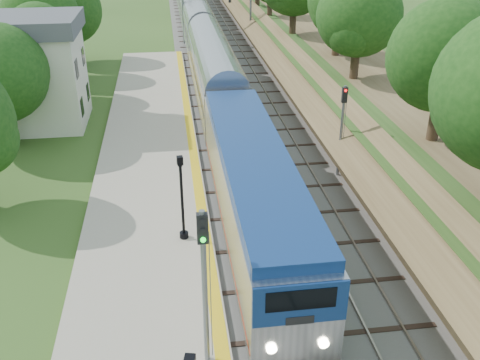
{
  "coord_description": "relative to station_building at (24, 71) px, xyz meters",
  "views": [
    {
      "loc": [
        -3.65,
        -9.83,
        14.66
      ],
      "look_at": [
        -0.5,
        13.17,
        2.8
      ],
      "focal_mm": 40.0,
      "sensor_mm": 36.0,
      "label": 1
    }
  ],
  "objects": [
    {
      "name": "trackbed",
      "position": [
        16.0,
        30.0,
        -4.02
      ],
      "size": [
        9.5,
        170.0,
        0.28
      ],
      "color": "#4C4944",
      "rests_on": "ground"
    },
    {
      "name": "platform",
      "position": [
        8.8,
        -14.0,
        -3.9
      ],
      "size": [
        6.4,
        68.0,
        0.38
      ],
      "primitive_type": "cube",
      "color": "#A09981",
      "rests_on": "ground"
    },
    {
      "name": "yellow_stripe",
      "position": [
        11.65,
        -14.0,
        -3.7
      ],
      "size": [
        0.55,
        68.0,
        0.01
      ],
      "primitive_type": "cube",
      "color": "gold",
      "rests_on": "platform"
    },
    {
      "name": "embankment",
      "position": [
        24.35,
        30.0,
        -2.14
      ],
      "size": [
        10.64,
        170.0,
        11.7
      ],
      "color": "brown",
      "rests_on": "ground"
    },
    {
      "name": "station_building",
      "position": [
        0.0,
        0.0,
        0.0
      ],
      "size": [
        8.6,
        6.6,
        8.0
      ],
      "color": "silver",
      "rests_on": "ground"
    },
    {
      "name": "signal_gantry",
      "position": [
        16.47,
        24.99,
        0.73
      ],
      "size": [
        8.4,
        0.38,
        6.2
      ],
      "color": "slate",
      "rests_on": "ground"
    },
    {
      "name": "trees_behind_platform",
      "position": [
        2.83,
        -9.33,
        0.44
      ],
      "size": [
        7.82,
        53.32,
        7.21
      ],
      "color": "#332316",
      "rests_on": "ground"
    },
    {
      "name": "train",
      "position": [
        14.0,
        33.99,
        -1.76
      ],
      "size": [
        3.1,
        124.43,
        4.57
      ],
      "color": "black",
      "rests_on": "trackbed"
    },
    {
      "name": "lamppost_far",
      "position": [
        10.62,
        -17.84,
        -1.78
      ],
      "size": [
        0.43,
        0.43,
        4.32
      ],
      "color": "black",
      "rests_on": "platform"
    },
    {
      "name": "signal_platform",
      "position": [
        11.1,
        -25.8,
        0.03
      ],
      "size": [
        0.36,
        0.28,
        6.08
      ],
      "color": "slate",
      "rests_on": "platform"
    },
    {
      "name": "signal_farside",
      "position": [
        20.2,
        -11.72,
        -0.54
      ],
      "size": [
        0.31,
        0.24,
        5.61
      ],
      "color": "slate",
      "rests_on": "ground"
    }
  ]
}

